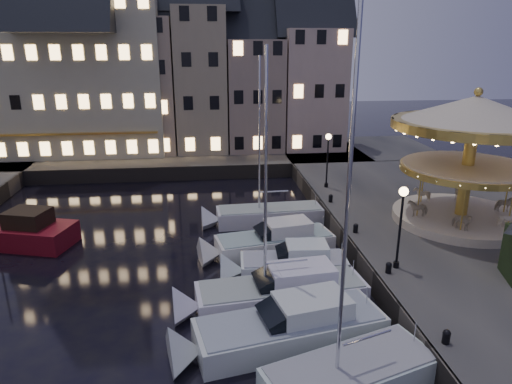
{
  "coord_description": "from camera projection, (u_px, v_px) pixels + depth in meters",
  "views": [
    {
      "loc": [
        -1.96,
        -18.44,
        11.81
      ],
      "look_at": [
        1.0,
        8.0,
        3.2
      ],
      "focal_mm": 32.0,
      "sensor_mm": 36.0,
      "label": 1
    }
  ],
  "objects": [
    {
      "name": "ground",
      "position": [
        254.0,
        310.0,
        21.28
      ],
      "size": [
        160.0,
        160.0,
        0.0
      ],
      "primitive_type": "plane",
      "color": "black",
      "rests_on": "ground"
    },
    {
      "name": "quay_east",
      "position": [
        468.0,
        234.0,
        28.23
      ],
      "size": [
        16.0,
        56.0,
        1.3
      ],
      "primitive_type": "cube",
      "color": "#474442",
      "rests_on": "ground"
    },
    {
      "name": "quay_north",
      "position": [
        147.0,
        159.0,
        46.71
      ],
      "size": [
        44.0,
        12.0,
        1.3
      ],
      "primitive_type": "cube",
      "color": "#474442",
      "rests_on": "ground"
    },
    {
      "name": "quaywall_e",
      "position": [
        342.0,
        240.0,
        27.39
      ],
      "size": [
        0.15,
        44.0,
        1.3
      ],
      "primitive_type": "cube",
      "color": "#47423A",
      "rests_on": "ground"
    },
    {
      "name": "quaywall_n",
      "position": [
        162.0,
        174.0,
        41.25
      ],
      "size": [
        48.0,
        0.15,
        1.3
      ],
      "primitive_type": "cube",
      "color": "#47423A",
      "rests_on": "ground"
    },
    {
      "name": "streetlamp_b",
      "position": [
        401.0,
        216.0,
        21.75
      ],
      "size": [
        0.44,
        0.44,
        4.17
      ],
      "color": "black",
      "rests_on": "quay_east"
    },
    {
      "name": "streetlamp_c",
      "position": [
        328.0,
        153.0,
        34.51
      ],
      "size": [
        0.44,
        0.44,
        4.17
      ],
      "color": "black",
      "rests_on": "quay_east"
    },
    {
      "name": "bollard_a",
      "position": [
        446.0,
        336.0,
        16.76
      ],
      "size": [
        0.3,
        0.3,
        0.57
      ],
      "color": "black",
      "rests_on": "quay_east"
    },
    {
      "name": "bollard_b",
      "position": [
        389.0,
        267.0,
        21.96
      ],
      "size": [
        0.3,
        0.3,
        0.57
      ],
      "color": "black",
      "rests_on": "quay_east"
    },
    {
      "name": "bollard_c",
      "position": [
        356.0,
        228.0,
        26.68
      ],
      "size": [
        0.3,
        0.3,
        0.57
      ],
      "color": "black",
      "rests_on": "quay_east"
    },
    {
      "name": "bollard_d",
      "position": [
        331.0,
        198.0,
        31.88
      ],
      "size": [
        0.3,
        0.3,
        0.57
      ],
      "color": "black",
      "rests_on": "quay_east"
    },
    {
      "name": "townhouse_na",
      "position": [
        26.0,
        87.0,
        45.19
      ],
      "size": [
        5.5,
        8.0,
        12.8
      ],
      "color": "gray",
      "rests_on": "quay_north"
    },
    {
      "name": "townhouse_nb",
      "position": [
        82.0,
        82.0,
        45.61
      ],
      "size": [
        6.16,
        8.0,
        13.8
      ],
      "color": "slate",
      "rests_on": "quay_north"
    },
    {
      "name": "townhouse_nc",
      "position": [
        144.0,
        76.0,
        46.1
      ],
      "size": [
        6.82,
        8.0,
        14.8
      ],
      "color": "tan",
      "rests_on": "quay_north"
    },
    {
      "name": "townhouse_nd",
      "position": [
        201.0,
        71.0,
        46.55
      ],
      "size": [
        5.5,
        8.0,
        15.8
      ],
      "color": "tan",
      "rests_on": "quay_north"
    },
    {
      "name": "townhouse_ne",
      "position": [
        254.0,
        85.0,
        47.59
      ],
      "size": [
        6.16,
        8.0,
        12.8
      ],
      "color": "gray",
      "rests_on": "quay_north"
    },
    {
      "name": "townhouse_nf",
      "position": [
        310.0,
        80.0,
        48.08
      ],
      "size": [
        6.82,
        8.0,
        13.8
      ],
      "color": "#B99E8E",
      "rests_on": "quay_north"
    },
    {
      "name": "hotel_corner",
      "position": [
        81.0,
        66.0,
        45.15
      ],
      "size": [
        17.6,
        9.0,
        16.8
      ],
      "color": "#BFBB99",
      "rests_on": "quay_north"
    },
    {
      "name": "motorboat_a",
      "position": [
        337.0,
        382.0,
        15.99
      ],
      "size": [
        7.41,
        4.5,
        12.37
      ],
      "color": "silver",
      "rests_on": "ground"
    },
    {
      "name": "motorboat_b",
      "position": [
        281.0,
        330.0,
        18.71
      ],
      "size": [
        8.97,
        4.2,
        2.15
      ],
      "color": "silver",
      "rests_on": "ground"
    },
    {
      "name": "motorboat_c",
      "position": [
        273.0,
        293.0,
        21.41
      ],
      "size": [
        9.1,
        3.24,
        12.03
      ],
      "color": "silver",
      "rests_on": "ground"
    },
    {
      "name": "motorboat_d",
      "position": [
        286.0,
        267.0,
        24.06
      ],
      "size": [
        6.69,
        2.51,
        2.15
      ],
      "color": "silver",
      "rests_on": "ground"
    },
    {
      "name": "motorboat_e",
      "position": [
        268.0,
        244.0,
        26.85
      ],
      "size": [
        7.99,
        3.55,
        2.15
      ],
      "color": "silver",
      "rests_on": "ground"
    },
    {
      "name": "motorboat_f",
      "position": [
        261.0,
        216.0,
        31.46
      ],
      "size": [
        8.32,
        2.49,
        11.03
      ],
      "color": "silver",
      "rests_on": "ground"
    },
    {
      "name": "red_fishing_boat",
      "position": [
        12.0,
        233.0,
        28.23
      ],
      "size": [
        8.5,
        4.93,
        6.11
      ],
      "color": "maroon",
      "rests_on": "ground"
    },
    {
      "name": "carousel",
      "position": [
        472.0,
        136.0,
        26.82
      ],
      "size": [
        9.37,
        9.37,
        8.2
      ],
      "color": "#C4B398",
      "rests_on": "quay_east"
    }
  ]
}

